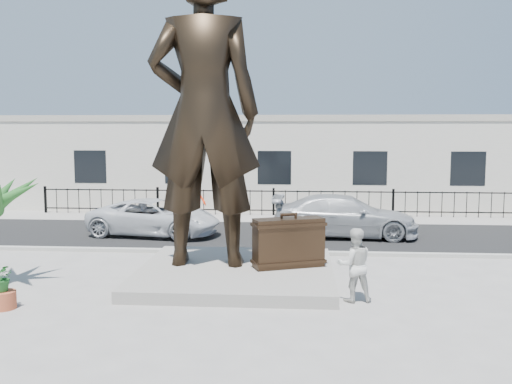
% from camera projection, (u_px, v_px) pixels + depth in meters
% --- Properties ---
extents(ground, '(100.00, 100.00, 0.00)m').
position_uv_depth(ground, '(250.00, 294.00, 13.97)').
color(ground, '#9E9991').
rests_on(ground, ground).
extents(street, '(40.00, 7.00, 0.01)m').
position_uv_depth(street, '(268.00, 234.00, 21.90)').
color(street, black).
rests_on(street, ground).
extents(curb, '(40.00, 0.25, 0.12)m').
position_uv_depth(curb, '(262.00, 252.00, 18.43)').
color(curb, '#A5A399').
rests_on(curb, ground).
extents(far_sidewalk, '(40.00, 2.50, 0.02)m').
position_uv_depth(far_sidewalk, '(273.00, 218.00, 25.86)').
color(far_sidewalk, '#9E9991').
rests_on(far_sidewalk, ground).
extents(plinth, '(5.20, 5.20, 0.30)m').
position_uv_depth(plinth, '(236.00, 272.00, 15.48)').
color(plinth, gray).
rests_on(plinth, ground).
extents(fence, '(22.00, 0.10, 1.20)m').
position_uv_depth(fence, '(274.00, 203.00, 26.59)').
color(fence, black).
rests_on(fence, ground).
extents(building, '(28.00, 7.00, 4.40)m').
position_uv_depth(building, '(277.00, 163.00, 30.58)').
color(building, silver).
rests_on(building, ground).
extents(statue, '(3.13, 2.13, 8.37)m').
position_uv_depth(statue, '(204.00, 112.00, 15.39)').
color(statue, black).
rests_on(statue, plinth).
extents(suitcase, '(1.98, 1.25, 1.33)m').
position_uv_depth(suitcase, '(289.00, 243.00, 15.43)').
color(suitcase, '#312114').
rests_on(suitcase, plinth).
extents(tourist, '(0.94, 0.78, 1.74)m').
position_uv_depth(tourist, '(354.00, 265.00, 13.30)').
color(tourist, beige).
rests_on(tourist, ground).
extents(car_white, '(5.26, 3.06, 1.38)m').
position_uv_depth(car_white, '(155.00, 217.00, 21.59)').
color(car_white, silver).
rests_on(car_white, street).
extents(car_silver, '(5.45, 2.38, 1.56)m').
position_uv_depth(car_silver, '(345.00, 216.00, 21.32)').
color(car_silver, '#A5A7AA').
rests_on(car_silver, street).
extents(worker, '(1.17, 0.72, 1.75)m').
position_uv_depth(worker, '(193.00, 198.00, 25.89)').
color(worker, '#F9320D').
rests_on(worker, far_sidewalk).
extents(planter, '(0.56, 0.56, 0.40)m').
position_uv_depth(planter, '(3.00, 300.00, 12.81)').
color(planter, '#B04E2E').
rests_on(planter, ground).
extents(shrub, '(0.60, 0.53, 0.64)m').
position_uv_depth(shrub, '(2.00, 277.00, 12.75)').
color(shrub, '#1D5A22').
rests_on(shrub, planter).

